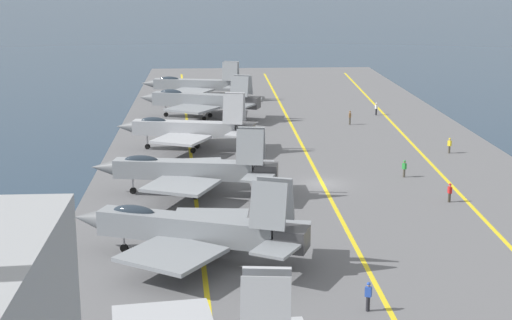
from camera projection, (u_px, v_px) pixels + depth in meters
name	position (u px, v px, depth m)	size (l,w,h in m)	color
ground_plane	(322.00, 188.00, 74.31)	(2000.00, 2000.00, 0.00)	#23384C
carrier_deck	(322.00, 186.00, 74.26)	(174.23, 44.07, 0.40)	slate
deck_stripe_foul_line	(448.00, 182.00, 74.92)	(156.81, 0.36, 0.01)	yellow
deck_stripe_centerline	(322.00, 184.00, 74.21)	(156.81, 0.36, 0.01)	yellow
deck_stripe_edge_line	(194.00, 186.00, 73.50)	(156.81, 0.36, 0.01)	yellow
parked_jet_second	(191.00, 229.00, 54.51)	(13.65, 17.40, 6.33)	gray
parked_jet_third	(188.00, 170.00, 69.89)	(12.87, 16.96, 6.31)	gray
parked_jet_fourth	(189.00, 128.00, 87.00)	(12.44, 15.68, 6.60)	#A8AAAF
parked_jet_fifth	(200.00, 100.00, 105.31)	(13.00, 17.08, 6.09)	gray
parked_jet_sixth	(196.00, 85.00, 120.47)	(14.27, 16.45, 5.96)	gray
crew_blue_vest	(368.00, 295.00, 46.63)	(0.41, 0.46, 1.85)	#232328
crew_red_vest	(450.00, 192.00, 68.28)	(0.42, 0.32, 1.69)	#383328
crew_yellow_vest	(449.00, 145.00, 86.14)	(0.46, 0.44, 1.72)	#4C473D
crew_brown_vest	(350.00, 117.00, 101.67)	(0.39, 0.27, 1.83)	#4C473D
crew_white_vest	(376.00, 108.00, 108.19)	(0.43, 0.35, 1.74)	#232328
crew_green_vest	(404.00, 168.00, 76.37)	(0.46, 0.41, 1.71)	#4C473D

